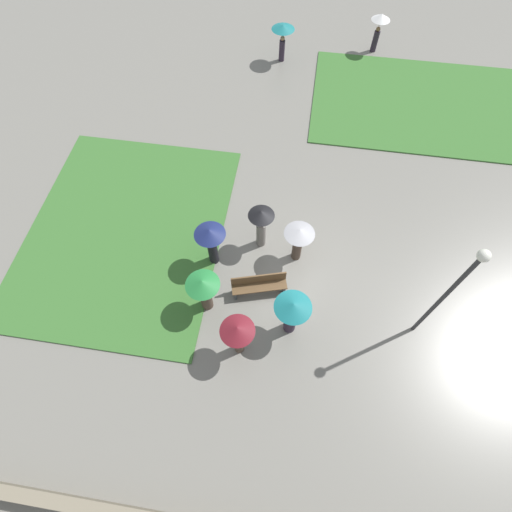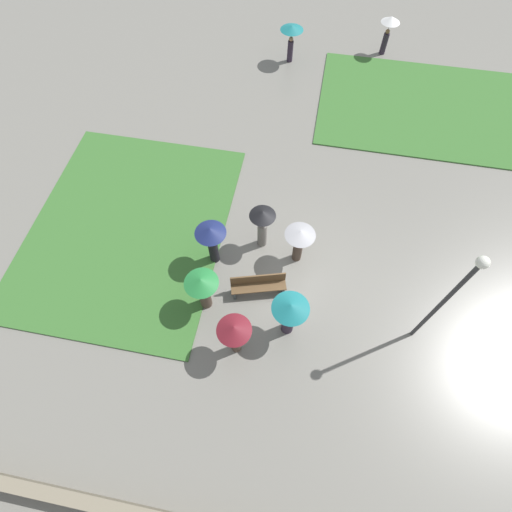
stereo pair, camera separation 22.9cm
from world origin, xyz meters
TOP-DOWN VIEW (x-y plane):
  - ground_plane at (0.00, 0.00)m, footprint 90.00×90.00m
  - lawn_patch_near at (-6.51, 0.45)m, footprint 7.31×9.23m
  - lawn_patch_far at (5.15, 9.56)m, footprint 10.35×6.71m
  - park_bench at (-1.10, -1.25)m, footprint 1.93×0.93m
  - lamp_post at (4.19, -1.87)m, footprint 0.32×0.32m
  - crowd_person_navy at (-2.90, -0.29)m, footprint 1.07×1.07m
  - crowd_person_grey at (0.03, 0.32)m, footprint 1.06×1.06m
  - crowd_person_teal at (0.09, -2.46)m, footprint 1.16×1.16m
  - crowd_person_maroon at (-1.42, -3.42)m, footprint 1.05×1.05m
  - crowd_person_green at (-2.76, -2.07)m, footprint 1.10×1.10m
  - crowd_person_black at (-1.32, 0.71)m, footprint 0.92×0.92m
  - lone_walker_far_path at (2.78, 13.48)m, footprint 0.93×0.93m
  - lone_walker_mid_plaza at (-1.90, 11.95)m, footprint 1.13×1.13m

SIDE VIEW (x-z plane):
  - ground_plane at x=0.00m, z-range 0.00..0.00m
  - lawn_patch_far at x=5.15m, z-range 0.00..0.06m
  - lawn_patch_near at x=-6.51m, z-range 0.00..0.06m
  - park_bench at x=-1.10m, z-range 0.02..0.92m
  - crowd_person_green at x=-2.76m, z-range 0.37..2.19m
  - crowd_person_grey at x=0.03m, z-range 0.41..2.17m
  - crowd_person_black at x=-1.32m, z-range 0.35..2.34m
  - crowd_person_teal at x=0.09m, z-range 0.41..2.38m
  - lone_walker_mid_plaza at x=-1.90m, z-range 0.50..2.32m
  - lone_walker_far_path at x=2.78m, z-range 0.47..2.36m
  - crowd_person_navy at x=-2.90m, z-range 0.45..2.43m
  - crowd_person_maroon at x=-1.42m, z-range 0.50..2.46m
  - lamp_post at x=4.19m, z-range 0.66..5.63m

